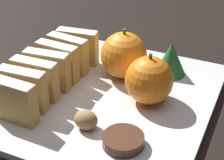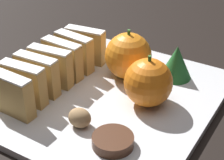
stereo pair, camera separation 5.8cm
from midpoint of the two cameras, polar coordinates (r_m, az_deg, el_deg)
The scene contains 14 objects.
ground_plane at distance 0.60m, azimuth -2.76°, elevation -3.49°, with size 6.00×6.00×0.00m, color black.
serving_platter at distance 0.60m, azimuth -2.77°, elevation -3.02°, with size 0.31×0.35×0.01m.
stollen_slice_front at distance 0.55m, azimuth -17.84°, elevation -3.17°, with size 0.07×0.02×0.06m.
stollen_slice_second at distance 0.58m, azimuth -16.27°, elevation -1.46°, with size 0.08×0.03×0.06m.
stollen_slice_third at distance 0.60m, azimuth -14.40°, elevation 0.02°, with size 0.08×0.02×0.06m.
stollen_slice_fourth at distance 0.61m, azimuth -12.54°, elevation 1.38°, with size 0.08×0.03×0.06m.
stollen_slice_fifth at distance 0.64m, azimuth -10.91°, elevation 2.67°, with size 0.08×0.02×0.06m.
stollen_slice_sixth at distance 0.66m, azimuth -9.27°, elevation 3.85°, with size 0.08×0.03×0.06m.
stollen_slice_back at distance 0.68m, azimuth -7.72°, elevation 4.95°, with size 0.08×0.03×0.06m.
orange_near at distance 0.63m, azimuth -0.82°, elevation 3.74°, with size 0.08×0.08×0.09m.
orange_far at distance 0.56m, azimuth 2.77°, elevation -0.12°, with size 0.07×0.07×0.08m.
walnut at distance 0.53m, azimuth -7.55°, elevation -6.03°, with size 0.03×0.03×0.03m.
chocolate_cookie at distance 0.50m, azimuth -1.64°, elevation -9.32°, with size 0.06×0.06×0.01m.
evergreen_sprig at distance 0.64m, azimuth 6.44°, elevation 3.20°, with size 0.05×0.05×0.06m.
Camera 1 is at (0.20, -0.45, 0.35)m, focal length 60.00 mm.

